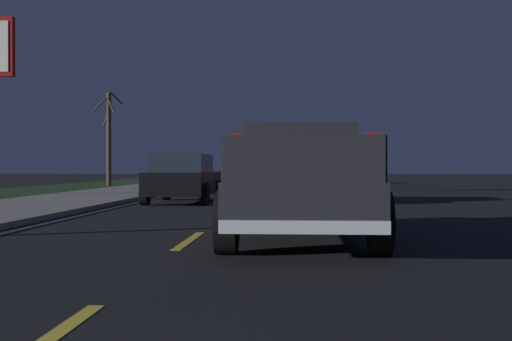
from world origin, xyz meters
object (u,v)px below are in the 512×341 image
object	(u,v)px
sedan_red	(295,172)
bare_tree_far	(109,136)
sedan_black	(184,178)
sedan_silver	(291,178)
pickup_truck	(301,182)

from	to	relation	value
sedan_red	bare_tree_far	world-z (taller)	bare_tree_far
sedan_red	bare_tree_far	distance (m)	12.23
sedan_black	sedan_red	distance (m)	22.18
sedan_silver	sedan_black	world-z (taller)	same
sedan_silver	sedan_black	size ratio (longest dim) A/B	1.00
sedan_red	bare_tree_far	size ratio (longest dim) A/B	0.76
sedan_silver	sedan_black	bearing A→B (deg)	99.57
sedan_red	bare_tree_far	xyz separation A→B (m)	(-4.32, 11.22, 2.21)
sedan_black	bare_tree_far	distance (m)	19.30
pickup_truck	bare_tree_far	bearing A→B (deg)	22.51
sedan_silver	sedan_red	size ratio (longest dim) A/B	1.00
sedan_red	pickup_truck	bearing A→B (deg)	-179.88
pickup_truck	bare_tree_far	xyz separation A→B (m)	(27.24, 11.29, 2.09)
pickup_truck	sedan_red	size ratio (longest dim) A/B	1.22
sedan_black	bare_tree_far	world-z (taller)	bare_tree_far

